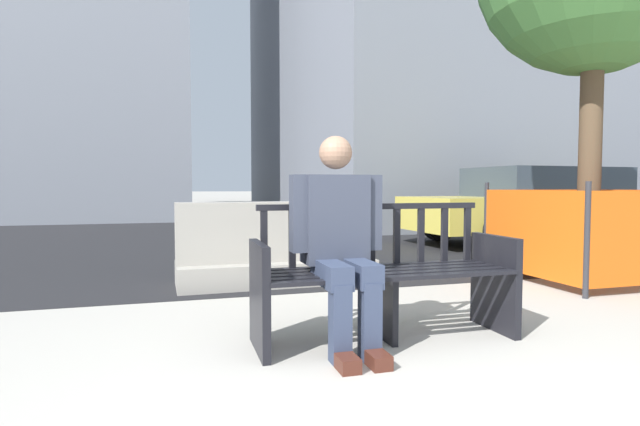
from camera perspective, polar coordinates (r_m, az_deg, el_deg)
ground_plane at (r=2.35m, az=17.42°, el=-22.22°), size 200.00×200.00×0.00m
street_asphalt at (r=10.57m, az=-9.84°, el=-2.38°), size 120.00×12.00×0.01m
street_bench at (r=3.30m, az=7.30°, el=-7.46°), size 1.69×0.54×0.88m
seated_person at (r=3.09m, az=2.23°, el=-2.65°), size 0.58×0.72×1.31m
jersey_barrier_centre at (r=5.16m, az=-5.00°, el=-4.27°), size 2.02×0.73×0.84m
construction_fence at (r=6.06m, az=28.28°, el=-1.81°), size 1.53×1.53×1.04m
car_taxi_near at (r=9.65m, az=23.68°, el=0.91°), size 4.71×2.00×1.33m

